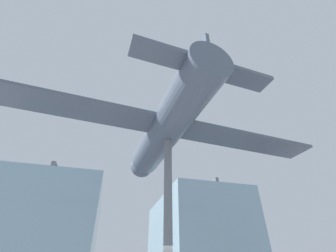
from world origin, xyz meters
TOP-DOWN VIEW (x-y plane):
  - glass_pavilion_left at (-8.22, 17.28)m, footprint 9.15×15.07m
  - glass_pavilion_right at (8.22, 17.28)m, footprint 9.15×15.07m
  - support_pylon_central at (0.00, 0.00)m, footprint 0.43×0.43m
  - suspended_airplane at (-0.02, 0.28)m, footprint 21.04×12.70m

SIDE VIEW (x-z plane):
  - support_pylon_central at x=0.00m, z-range 0.00..7.93m
  - glass_pavilion_left at x=-8.22m, z-range -0.29..9.87m
  - glass_pavilion_right at x=8.22m, z-range -0.29..9.87m
  - suspended_airplane at x=-0.02m, z-range 7.54..10.44m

